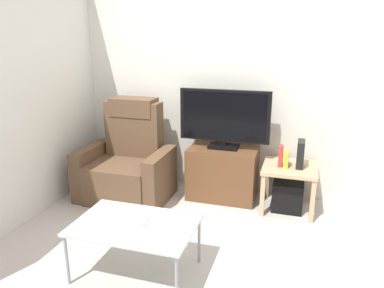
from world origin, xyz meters
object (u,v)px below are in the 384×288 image
(television, at_px, (224,118))
(recliner_armchair, at_px, (128,164))
(game_console, at_px, (300,154))
(side_table, at_px, (290,173))
(tv_stand, at_px, (223,173))
(cell_phone, at_px, (143,221))
(book_leftmost, at_px, (281,156))
(coffee_table, at_px, (135,227))
(subwoofer_box, at_px, (288,195))
(book_middle, at_px, (286,159))

(television, relative_size, recliner_armchair, 0.90)
(recliner_armchair, xyz_separation_m, game_console, (1.84, 0.18, 0.24))
(side_table, bearing_deg, television, 171.77)
(tv_stand, height_order, cell_phone, tv_stand)
(book_leftmost, distance_m, game_console, 0.19)
(tv_stand, bearing_deg, game_console, -5.30)
(coffee_table, relative_size, cell_phone, 6.00)
(television, distance_m, recliner_armchair, 1.19)
(coffee_table, xyz_separation_m, cell_phone, (0.04, 0.05, 0.03))
(recliner_armchair, relative_size, side_table, 2.00)
(television, relative_size, cell_phone, 6.49)
(recliner_armchair, height_order, book_leftmost, recliner_armchair)
(tv_stand, xyz_separation_m, game_console, (0.81, -0.07, 0.32))
(game_console, height_order, cell_phone, game_console)
(side_table, distance_m, game_console, 0.23)
(coffee_table, bearing_deg, subwoofer_box, 54.21)
(book_middle, xyz_separation_m, coffee_table, (-1.00, -1.43, -0.16))
(side_table, bearing_deg, game_console, 6.34)
(television, relative_size, book_middle, 6.08)
(side_table, relative_size, book_middle, 3.37)
(book_leftmost, bearing_deg, book_middle, 0.00)
(side_table, xyz_separation_m, subwoofer_box, (0.00, 0.00, -0.25))
(subwoofer_box, height_order, book_middle, book_middle)
(television, xyz_separation_m, subwoofer_box, (0.72, -0.10, -0.76))
(recliner_armchair, relative_size, book_middle, 6.74)
(subwoofer_box, bearing_deg, cell_phone, -125.63)
(recliner_armchair, relative_size, subwoofer_box, 3.52)
(television, relative_size, side_table, 1.80)
(tv_stand, height_order, game_console, game_console)
(coffee_table, bearing_deg, cell_phone, 50.11)
(recliner_armchair, bearing_deg, subwoofer_box, 6.33)
(recliner_armchair, height_order, subwoofer_box, recliner_armchair)
(television, bearing_deg, coffee_table, -101.93)
(book_middle, bearing_deg, game_console, 12.59)
(side_table, distance_m, book_leftmost, 0.21)
(book_middle, relative_size, coffee_table, 0.18)
(television, bearing_deg, side_table, -8.23)
(subwoofer_box, distance_m, coffee_table, 1.80)
(recliner_armchair, height_order, side_table, recliner_armchair)
(side_table, relative_size, coffee_table, 0.60)
(television, distance_m, cell_phone, 1.61)
(book_leftmost, bearing_deg, coffee_table, -123.47)
(television, bearing_deg, subwoofer_box, -8.23)
(book_leftmost, height_order, game_console, game_console)
(side_table, bearing_deg, book_leftmost, -168.69)
(television, height_order, cell_phone, television)
(book_leftmost, relative_size, book_middle, 1.34)
(side_table, bearing_deg, book_middle, -155.73)
(tv_stand, relative_size, cell_phone, 4.96)
(side_table, xyz_separation_m, cell_phone, (-1.00, -1.40, 0.03))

